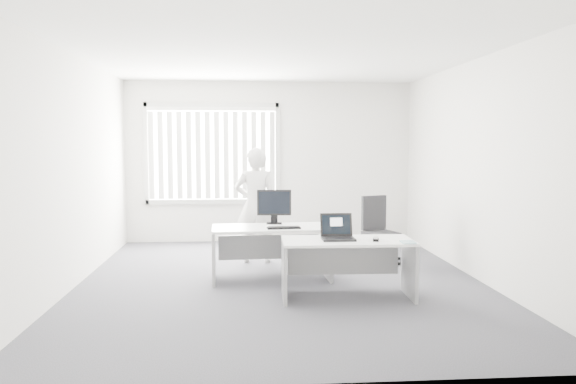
{
  "coord_description": "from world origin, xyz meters",
  "views": [
    {
      "loc": [
        -0.46,
        -6.88,
        1.73
      ],
      "look_at": [
        0.1,
        0.15,
        1.12
      ],
      "focal_mm": 35.0,
      "sensor_mm": 36.0,
      "label": 1
    }
  ],
  "objects": [
    {
      "name": "wall_back",
      "position": [
        0.0,
        3.0,
        1.4
      ],
      "size": [
        5.0,
        0.02,
        2.8
      ],
      "primitive_type": "cube",
      "color": "white",
      "rests_on": "ground"
    },
    {
      "name": "desk_far",
      "position": [
        -0.12,
        0.14,
        0.49
      ],
      "size": [
        1.51,
        0.76,
        0.68
      ],
      "rotation": [
        0.0,
        0.0,
        0.04
      ],
      "color": "white",
      "rests_on": "ground"
    },
    {
      "name": "wall_left",
      "position": [
        -2.5,
        0.0,
        1.4
      ],
      "size": [
        0.02,
        6.0,
        2.8
      ],
      "primitive_type": "cube",
      "color": "white",
      "rests_on": "ground"
    },
    {
      "name": "keyboard",
      "position": [
        0.03,
        -0.02,
        0.69
      ],
      "size": [
        0.42,
        0.17,
        0.02
      ],
      "primitive_type": "cube",
      "rotation": [
        0.0,
        0.0,
        0.08
      ],
      "color": "black",
      "rests_on": "desk_far"
    },
    {
      "name": "booklet",
      "position": [
        1.31,
        -1.02,
        0.67
      ],
      "size": [
        0.16,
        0.21,
        0.01
      ],
      "primitive_type": "cube",
      "rotation": [
        0.0,
        0.0,
        -0.06
      ],
      "color": "white",
      "rests_on": "desk_near"
    },
    {
      "name": "paper_sheet",
      "position": [
        0.99,
        -0.88,
        0.66
      ],
      "size": [
        0.31,
        0.27,
        0.0
      ],
      "primitive_type": "cube",
      "rotation": [
        0.0,
        0.0,
        0.35
      ],
      "color": "silver",
      "rests_on": "desk_near"
    },
    {
      "name": "window",
      "position": [
        -1.0,
        2.96,
        1.55
      ],
      "size": [
        2.32,
        0.06,
        1.76
      ],
      "primitive_type": "cube",
      "color": "#B5B6B1",
      "rests_on": "wall_back"
    },
    {
      "name": "ground",
      "position": [
        0.0,
        0.0,
        0.0
      ],
      "size": [
        6.0,
        6.0,
        0.0
      ],
      "primitive_type": "plane",
      "color": "#56555D",
      "rests_on": "ground"
    },
    {
      "name": "office_chair",
      "position": [
        1.5,
        1.05,
        0.3
      ],
      "size": [
        0.71,
        0.71,
        0.96
      ],
      "rotation": [
        0.0,
        0.0,
        0.36
      ],
      "color": "black",
      "rests_on": "ground"
    },
    {
      "name": "desk_near",
      "position": [
        0.69,
        -0.78,
        0.48
      ],
      "size": [
        1.47,
        0.72,
        0.66
      ],
      "rotation": [
        0.0,
        0.0,
        -0.03
      ],
      "color": "white",
      "rests_on": "ground"
    },
    {
      "name": "ceiling",
      "position": [
        0.0,
        0.0,
        2.8
      ],
      "size": [
        5.0,
        6.0,
        0.02
      ],
      "primitive_type": "cube",
      "color": "white",
      "rests_on": "wall_back"
    },
    {
      "name": "wall_right",
      "position": [
        2.5,
        0.0,
        1.4
      ],
      "size": [
        0.02,
        6.0,
        2.8
      ],
      "primitive_type": "cube",
      "color": "white",
      "rests_on": "ground"
    },
    {
      "name": "person",
      "position": [
        -0.29,
        1.2,
        0.83
      ],
      "size": [
        0.63,
        0.43,
        1.67
      ],
      "primitive_type": "imported",
      "rotation": [
        0.0,
        0.0,
        3.09
      ],
      "color": "silver",
      "rests_on": "ground"
    },
    {
      "name": "mouse",
      "position": [
        0.98,
        -0.9,
        0.68
      ],
      "size": [
        0.09,
        0.12,
        0.04
      ],
      "primitive_type": null,
      "rotation": [
        0.0,
        0.0,
        -0.26
      ],
      "color": "#B0B0B3",
      "rests_on": "paper_sheet"
    },
    {
      "name": "laptop",
      "position": [
        0.58,
        -0.8,
        0.8
      ],
      "size": [
        0.36,
        0.32,
        0.28
      ],
      "primitive_type": null,
      "rotation": [
        0.0,
        0.0,
        -0.0
      ],
      "color": "black",
      "rests_on": "desk_near"
    },
    {
      "name": "blinds",
      "position": [
        -1.0,
        2.9,
        1.52
      ],
      "size": [
        2.2,
        0.1,
        1.5
      ],
      "primitive_type": null,
      "color": "white",
      "rests_on": "wall_back"
    },
    {
      "name": "wall_front",
      "position": [
        0.0,
        -3.0,
        1.4
      ],
      "size": [
        5.0,
        0.02,
        2.8
      ],
      "primitive_type": "cube",
      "color": "white",
      "rests_on": "ground"
    },
    {
      "name": "monitor",
      "position": [
        -0.06,
        0.4,
        0.9
      ],
      "size": [
        0.45,
        0.16,
        0.45
      ],
      "primitive_type": null,
      "rotation": [
        0.0,
        0.0,
        -0.07
      ],
      "color": "black",
      "rests_on": "desk_far"
    }
  ]
}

